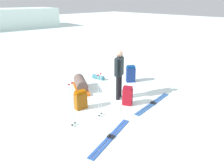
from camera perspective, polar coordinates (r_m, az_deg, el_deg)
name	(u,v)px	position (r m, az deg, el deg)	size (l,w,h in m)	color
ground_plane	(112,104)	(6.96, 0.00, -5.35)	(80.00, 80.00, 0.00)	white
skier_standing	(119,72)	(6.97, 1.94, 3.22)	(0.52, 0.35, 1.70)	black
ski_pair_near	(153,103)	(7.08, 11.08, -5.20)	(1.99, 0.38, 0.05)	#2E5CA2
ski_pair_far	(111,137)	(5.39, -0.34, -14.25)	(1.78, 0.67, 0.05)	#2852AB
backpack_large_dark	(131,74)	(8.71, 5.11, 2.74)	(0.45, 0.43, 0.69)	navy
backpack_bright	(127,96)	(6.78, 4.24, -3.26)	(0.33, 0.37, 0.64)	maroon
backpack_small_spare	(81,100)	(6.60, -8.54, -4.33)	(0.39, 0.26, 0.61)	#8F4F0F
ski_poles_planted_near	(100,93)	(5.92, -3.35, -2.57)	(0.20, 0.11, 1.33)	#B3C0C9
ski_poles_planted_far	(72,103)	(5.57, -10.86, -5.03)	(0.18, 0.10, 1.27)	#A8BEB5
gear_sled	(81,84)	(8.00, -8.54, -0.07)	(1.03, 1.43, 0.49)	#DB5E18
sleeping_mat_rolled	(98,77)	(9.05, -3.77, 1.88)	(0.18, 0.18, 0.55)	teal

